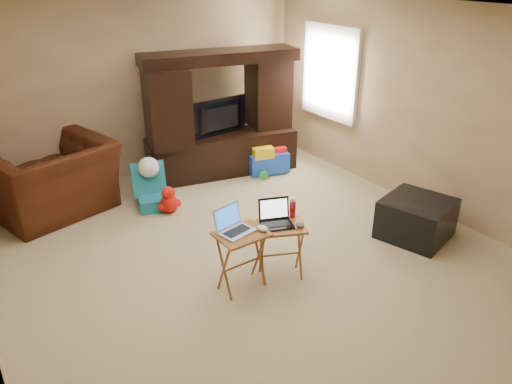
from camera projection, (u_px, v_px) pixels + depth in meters
floor at (246, 252)px, 5.45m from camera, size 5.50×5.50×0.00m
ceiling at (243, 9)px, 4.39m from camera, size 5.50×5.50×0.00m
wall_back at (140, 89)px, 6.99m from camera, size 5.00×0.00×5.00m
wall_front at (503, 278)px, 2.85m from camera, size 5.00×0.00×5.00m
wall_right at (415, 106)px, 6.17m from camera, size 0.00×5.50×5.50m
window_pane at (331, 72)px, 7.27m from camera, size 0.00×1.20×1.20m
window_frame at (330, 73)px, 7.26m from camera, size 0.06×1.14×1.34m
entertainment_center at (221, 115)px, 7.09m from camera, size 2.24×0.95×1.78m
television at (223, 118)px, 7.07m from camera, size 0.91×0.20×0.52m
recliner at (52, 179)px, 6.12m from camera, size 1.65×1.53×0.90m
child_rocker at (154, 187)px, 6.32m from camera, size 0.53×0.58×0.57m
plush_toy at (169, 199)px, 6.23m from camera, size 0.32×0.26×0.35m
push_toy at (268, 159)px, 7.36m from camera, size 0.68×0.56×0.45m
ottoman at (416, 218)px, 5.67m from camera, size 0.87×0.87×0.45m
tray_table_left at (242, 261)px, 4.74m from camera, size 0.48×0.39×0.60m
tray_table_right at (281, 251)px, 4.92m from camera, size 0.55×0.50×0.58m
laptop_left at (237, 221)px, 4.57m from camera, size 0.36×0.33×0.24m
laptop_right at (277, 215)px, 4.74m from camera, size 0.37×0.34×0.24m
mouse_left at (263, 228)px, 4.65m from camera, size 0.10×0.13×0.05m
mouse_right at (300, 225)px, 4.76m from camera, size 0.09×0.13×0.05m
water_bottle at (293, 209)px, 4.92m from camera, size 0.06×0.06×0.18m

